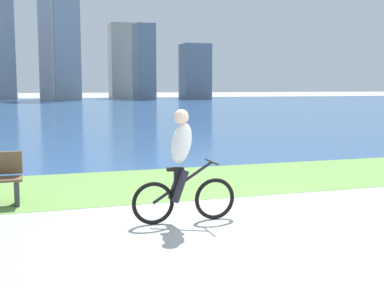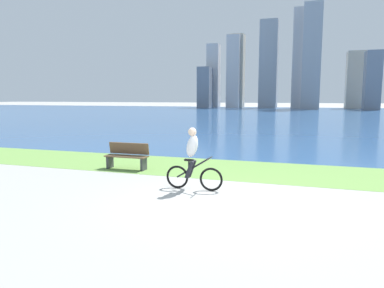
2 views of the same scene
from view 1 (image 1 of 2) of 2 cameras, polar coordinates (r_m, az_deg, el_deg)
The scene contains 5 objects.
ground_plane at distance 7.13m, azimuth 8.65°, elevation -9.76°, with size 300.00×300.00×0.00m, color #9E9E99.
grass_strip_bayside at distance 10.57m, azimuth -0.58°, elevation -4.28°, with size 120.00×3.44×0.01m, color #6B9947.
bay_water_surface at distance 50.11m, azimuth -14.32°, elevation 4.11°, with size 300.00×76.68×0.00m, color #2D568C.
cyclist_lead at distance 7.32m, azimuth -1.12°, elevation -2.56°, with size 1.58×0.52×1.67m.
city_skyline_far_shore at distance 79.73m, azimuth -17.39°, elevation 10.71°, with size 46.40×12.09×21.18m.
Camera 1 is at (-3.08, -6.12, 2.00)m, focal length 46.82 mm.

